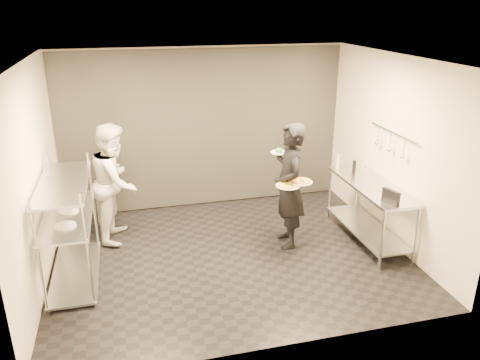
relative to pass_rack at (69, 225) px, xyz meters
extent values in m
cube|color=black|center=(2.15, 0.00, -0.77)|extent=(5.00, 4.00, 0.00)
cube|color=white|center=(2.15, 0.00, 2.03)|extent=(5.00, 4.00, 0.00)
cube|color=silver|center=(2.15, 2.00, 0.63)|extent=(5.00, 0.00, 2.80)
cube|color=silver|center=(2.15, -2.00, 0.63)|extent=(5.00, 0.00, 2.80)
cube|color=silver|center=(-0.35, 0.00, 0.63)|extent=(0.00, 4.00, 2.80)
cube|color=silver|center=(4.65, 0.00, 0.63)|extent=(0.00, 4.00, 2.80)
cube|color=silver|center=(2.15, 1.97, 0.63)|extent=(4.90, 0.04, 2.74)
cylinder|color=#B7B9BE|center=(-0.27, -0.77, -0.02)|extent=(0.04, 0.04, 1.50)
cylinder|color=#B7B9BE|center=(-0.27, 0.77, -0.02)|extent=(0.04, 0.04, 1.50)
cylinder|color=#B7B9BE|center=(0.27, -0.77, -0.02)|extent=(0.04, 0.04, 1.50)
cylinder|color=#B7B9BE|center=(0.27, 0.77, -0.02)|extent=(0.04, 0.04, 1.50)
cube|color=#AFB3BA|center=(0.00, 0.00, -0.72)|extent=(0.60, 1.60, 0.03)
cube|color=#AFB3BA|center=(0.00, 0.00, 0.13)|extent=(0.60, 1.60, 0.03)
cube|color=#AFB3BA|center=(0.00, 0.00, 0.58)|extent=(0.60, 1.60, 0.03)
cylinder|color=white|center=(0.00, -0.35, 0.16)|extent=(0.26, 0.26, 0.01)
cylinder|color=white|center=(0.00, 0.10, 0.16)|extent=(0.26, 0.26, 0.01)
cylinder|color=#B7B9BE|center=(4.07, -0.86, -0.32)|extent=(0.04, 0.04, 0.90)
cylinder|color=#B7B9BE|center=(4.07, 0.86, -0.32)|extent=(0.04, 0.04, 0.90)
cylinder|color=#B7B9BE|center=(4.59, -0.86, -0.32)|extent=(0.04, 0.04, 0.90)
cylinder|color=#B7B9BE|center=(4.59, 0.86, -0.32)|extent=(0.04, 0.04, 0.90)
cube|color=#AFB3BA|center=(4.33, 0.00, -0.59)|extent=(0.57, 1.71, 0.03)
cube|color=#AFB3BA|center=(4.33, 0.00, 0.13)|extent=(0.60, 1.80, 0.04)
cylinder|color=#B7B9BE|center=(4.59, 0.00, 0.93)|extent=(0.02, 1.20, 0.02)
cylinder|color=#B7B9BE|center=(4.57, -0.35, 0.80)|extent=(0.01, 0.01, 0.22)
sphere|color=#B7B9BE|center=(4.57, -0.35, 0.67)|extent=(0.07, 0.07, 0.07)
cylinder|color=#B7B9BE|center=(4.57, 0.00, 0.80)|extent=(0.01, 0.01, 0.22)
sphere|color=#B7B9BE|center=(4.57, 0.00, 0.67)|extent=(0.07, 0.07, 0.07)
cylinder|color=#B7B9BE|center=(4.57, 0.35, 0.80)|extent=(0.01, 0.01, 0.22)
sphere|color=#B7B9BE|center=(4.57, 0.35, 0.67)|extent=(0.07, 0.07, 0.07)
imported|color=black|center=(3.08, 0.16, 0.18)|extent=(0.52, 0.73, 1.89)
imported|color=silver|center=(0.60, 1.04, 0.15)|extent=(0.86, 1.01, 1.83)
cylinder|color=white|center=(2.98, -0.06, 0.28)|extent=(0.34, 0.34, 0.01)
cylinder|color=#B56D41|center=(2.98, -0.06, 0.29)|extent=(0.30, 0.30, 0.02)
cylinder|color=#C26519|center=(2.98, -0.06, 0.30)|extent=(0.27, 0.27, 0.01)
sphere|color=#1A5313|center=(2.98, -0.06, 0.31)|extent=(0.04, 0.04, 0.04)
cylinder|color=white|center=(3.20, -0.01, 0.30)|extent=(0.32, 0.32, 0.01)
cylinder|color=#B56D41|center=(3.20, -0.01, 0.31)|extent=(0.28, 0.28, 0.02)
cylinder|color=#C26519|center=(3.20, -0.01, 0.32)|extent=(0.25, 0.25, 0.01)
sphere|color=#1A5313|center=(3.20, -0.01, 0.33)|extent=(0.04, 0.04, 0.04)
cylinder|color=white|center=(3.01, 0.46, 0.61)|extent=(0.26, 0.26, 0.01)
ellipsoid|color=#23701C|center=(3.01, 0.46, 0.65)|extent=(0.13, 0.13, 0.07)
cube|color=black|center=(4.21, -0.72, 0.25)|extent=(0.13, 0.28, 0.20)
cylinder|color=#919E91|center=(4.16, 0.80, 0.27)|extent=(0.07, 0.07, 0.23)
cylinder|color=#919E91|center=(4.47, 0.56, 0.25)|extent=(0.06, 0.06, 0.19)
cylinder|color=black|center=(4.31, 0.54, 0.25)|extent=(0.06, 0.06, 0.20)
camera|label=1|loc=(0.82, -5.84, 2.72)|focal=35.00mm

